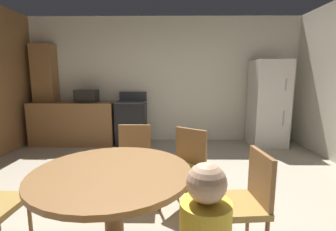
{
  "coord_description": "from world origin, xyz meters",
  "views": [
    {
      "loc": [
        0.16,
        -2.28,
        1.44
      ],
      "look_at": [
        0.12,
        0.84,
        0.93
      ],
      "focal_mm": 25.82,
      "sensor_mm": 36.0,
      "label": 1
    }
  ],
  "objects": [
    {
      "name": "kitchen_counter",
      "position": [
        -1.9,
        2.76,
        0.45
      ],
      "size": [
        1.73,
        0.6,
        0.9
      ],
      "primitive_type": "cube",
      "color": "olive",
      "rests_on": "ground"
    },
    {
      "name": "chair_north",
      "position": [
        -0.28,
        0.4,
        0.5
      ],
      "size": [
        0.4,
        0.4,
        0.87
      ],
      "rotation": [
        0.0,
        0.0,
        4.71
      ],
      "color": "olive",
      "rests_on": "ground"
    },
    {
      "name": "ground_plane",
      "position": [
        0.0,
        0.0,
        0.0
      ],
      "size": [
        14.0,
        14.0,
        0.0
      ],
      "primitive_type": "plane",
      "color": "#A89E89"
    },
    {
      "name": "dining_table",
      "position": [
        -0.27,
        -0.61,
        0.6
      ],
      "size": [
        1.16,
        1.16,
        0.76
      ],
      "color": "olive",
      "rests_on": "ground"
    },
    {
      "name": "pantry_column",
      "position": [
        -2.54,
        2.94,
        1.05
      ],
      "size": [
        0.44,
        0.36,
        2.1
      ],
      "primitive_type": "cube",
      "color": "olive",
      "rests_on": "ground"
    },
    {
      "name": "refrigerator",
      "position": [
        2.17,
        2.71,
        0.88
      ],
      "size": [
        0.68,
        0.68,
        1.76
      ],
      "color": "silver",
      "rests_on": "ground"
    },
    {
      "name": "wall_back",
      "position": [
        0.0,
        3.16,
        1.35
      ],
      "size": [
        6.13,
        0.12,
        2.7
      ],
      "primitive_type": "cube",
      "color": "silver",
      "rests_on": "ground"
    },
    {
      "name": "oven_range",
      "position": [
        -0.68,
        2.76,
        0.47
      ],
      "size": [
        0.6,
        0.6,
        1.1
      ],
      "color": "black",
      "rests_on": "ground"
    },
    {
      "name": "chair_northeast",
      "position": [
        0.31,
        0.22,
        0.5
      ],
      "size": [
        0.56,
        0.56,
        0.87
      ],
      "rotation": [
        0.0,
        0.0,
        4.09
      ],
      "color": "olive",
      "rests_on": "ground"
    },
    {
      "name": "microwave",
      "position": [
        -1.61,
        2.76,
        1.03
      ],
      "size": [
        0.44,
        0.32,
        0.26
      ],
      "primitive_type": "cube",
      "color": "black",
      "rests_on": "kitchen_counter"
    },
    {
      "name": "chair_east",
      "position": [
        0.74,
        -0.53,
        0.5
      ],
      "size": [
        0.43,
        0.43,
        0.87
      ],
      "rotation": [
        0.0,
        0.0,
        3.22
      ],
      "color": "olive",
      "rests_on": "ground"
    }
  ]
}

